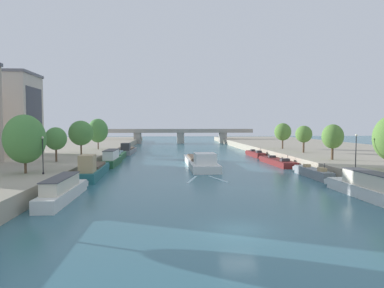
% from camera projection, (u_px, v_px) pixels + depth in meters
% --- Properties ---
extents(ground_plane, '(400.00, 400.00, 0.00)m').
position_uv_depth(ground_plane, '(238.00, 230.00, 24.04)').
color(ground_plane, '#386B7A').
extents(quay_left, '(36.00, 170.00, 1.79)m').
position_uv_depth(quay_left, '(33.00, 154.00, 76.31)').
color(quay_left, '#A89E89').
rests_on(quay_left, ground).
extents(quay_right, '(36.00, 170.00, 1.79)m').
position_uv_depth(quay_right, '(337.00, 152.00, 81.24)').
color(quay_right, '#A89E89').
rests_on(quay_right, ground).
extents(barge_midriver, '(4.86, 22.47, 2.97)m').
position_uv_depth(barge_midriver, '(200.00, 162.00, 60.57)').
color(barge_midriver, silver).
rests_on(barge_midriver, ground).
extents(wake_behind_barge, '(5.60, 5.94, 0.03)m').
position_uv_depth(wake_behind_barge, '(205.00, 179.00, 46.39)').
color(wake_behind_barge, '#AAD6E0').
rests_on(wake_behind_barge, ground).
extents(moored_boat_left_lone, '(2.02, 12.31, 2.44)m').
position_uv_depth(moored_boat_left_lone, '(63.00, 190.00, 33.43)').
color(moored_boat_left_lone, silver).
rests_on(moored_boat_left_lone, ground).
extents(moored_boat_left_near, '(3.01, 14.74, 3.56)m').
position_uv_depth(moored_boat_left_near, '(93.00, 170.00, 48.11)').
color(moored_boat_left_near, '#23666B').
rests_on(moored_boat_left_near, ground).
extents(moored_boat_left_second, '(2.34, 11.60, 2.93)m').
position_uv_depth(moored_boat_left_second, '(112.00, 159.00, 62.33)').
color(moored_boat_left_second, '#235633').
rests_on(moored_boat_left_second, ground).
extents(moored_boat_left_upstream, '(2.24, 11.44, 2.34)m').
position_uv_depth(moored_boat_left_upstream, '(120.00, 156.00, 75.15)').
color(moored_boat_left_upstream, '#235633').
rests_on(moored_boat_left_upstream, ground).
extents(moored_boat_left_downstream, '(3.09, 14.53, 2.95)m').
position_uv_depth(moored_boat_left_downstream, '(128.00, 150.00, 88.57)').
color(moored_boat_left_downstream, gray).
rests_on(moored_boat_left_downstream, ground).
extents(moored_boat_right_upstream, '(2.83, 13.74, 2.75)m').
position_uv_depth(moored_boat_right_upstream, '(370.00, 188.00, 34.15)').
color(moored_boat_right_upstream, silver).
rests_on(moored_boat_right_upstream, ground).
extents(moored_boat_right_gap_after, '(1.88, 10.53, 2.33)m').
position_uv_depth(moored_boat_right_gap_after, '(312.00, 172.00, 48.52)').
color(moored_boat_right_gap_after, gray).
rests_on(moored_boat_right_gap_after, ground).
extents(moored_boat_right_end, '(3.16, 14.69, 2.14)m').
position_uv_depth(moored_boat_right_end, '(277.00, 162.00, 63.99)').
color(moored_boat_right_end, maroon).
rests_on(moored_boat_right_end, ground).
extents(moored_boat_right_downstream, '(2.32, 10.61, 2.26)m').
position_uv_depth(moored_boat_right_downstream, '(255.00, 154.00, 79.93)').
color(moored_boat_right_downstream, maroon).
rests_on(moored_boat_right_downstream, ground).
extents(tree_left_second, '(4.71, 4.71, 6.88)m').
position_uv_depth(tree_left_second, '(25.00, 139.00, 39.48)').
color(tree_left_second, brown).
rests_on(tree_left_second, quay_left).
extents(tree_left_third, '(3.28, 3.28, 5.32)m').
position_uv_depth(tree_left_third, '(56.00, 139.00, 52.20)').
color(tree_left_third, brown).
rests_on(tree_left_third, quay_left).
extents(tree_left_far, '(4.58, 4.58, 6.49)m').
position_uv_depth(tree_left_far, '(81.00, 133.00, 64.76)').
color(tree_left_far, brown).
rests_on(tree_left_far, quay_left).
extents(tree_left_by_lamp, '(4.61, 4.61, 7.12)m').
position_uv_depth(tree_left_by_lamp, '(98.00, 131.00, 78.89)').
color(tree_left_by_lamp, brown).
rests_on(tree_left_by_lamp, quay_left).
extents(tree_right_midway, '(3.43, 3.43, 5.78)m').
position_uv_depth(tree_right_midway, '(333.00, 137.00, 55.12)').
color(tree_right_midway, brown).
rests_on(tree_right_midway, quay_right).
extents(tree_right_past_mid, '(3.35, 3.35, 5.52)m').
position_uv_depth(tree_right_past_mid, '(304.00, 134.00, 69.49)').
color(tree_right_past_mid, brown).
rests_on(tree_right_past_mid, quay_right).
extents(tree_right_end_of_row, '(3.94, 3.94, 6.09)m').
position_uv_depth(tree_right_end_of_row, '(283.00, 132.00, 80.75)').
color(tree_right_end_of_row, brown).
rests_on(tree_right_end_of_row, quay_right).
extents(lamppost_left_bank, '(0.28, 0.28, 4.36)m').
position_uv_depth(lamppost_left_bank, '(43.00, 153.00, 38.94)').
color(lamppost_left_bank, black).
rests_on(lamppost_left_bank, quay_left).
extents(lamppost_right_bank, '(0.28, 0.28, 4.52)m').
position_uv_depth(lamppost_right_bank, '(356.00, 150.00, 42.79)').
color(lamppost_right_bank, black).
rests_on(lamppost_right_bank, quay_right).
extents(bridge_far, '(58.64, 4.40, 5.80)m').
position_uv_depth(bridge_far, '(180.00, 134.00, 137.61)').
color(bridge_far, '#9E998E').
rests_on(bridge_far, ground).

